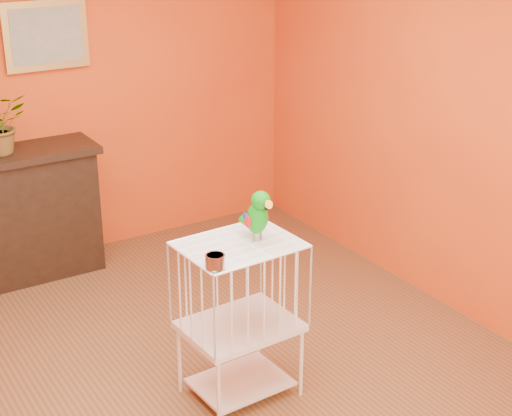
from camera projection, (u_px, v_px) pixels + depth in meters
ground at (196, 392)px, 4.57m from camera, size 4.50×4.50×0.00m
room_shell at (188, 131)px, 3.98m from camera, size 4.50×4.50×4.50m
console_cabinet at (10, 217)px, 5.75m from camera, size 1.33×0.48×0.99m
framed_picture at (46, 35)px, 5.66m from camera, size 0.62×0.04×0.50m
birdcage at (240, 318)px, 4.38m from camera, size 0.64×0.50×0.95m
feed_cup at (215, 261)px, 3.91m from camera, size 0.10×0.10×0.07m
parrot at (257, 214)px, 4.20m from camera, size 0.14×0.26×0.29m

